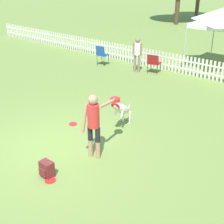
{
  "coord_description": "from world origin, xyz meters",
  "views": [
    {
      "loc": [
        5.61,
        -4.29,
        4.14
      ],
      "look_at": [
        0.87,
        1.32,
        0.77
      ],
      "focal_mm": 50.0,
      "sensor_mm": 36.0,
      "label": 1
    }
  ],
  "objects_px": {
    "frisbee_near_dog": "(73,124)",
    "spectator_standing": "(137,52)",
    "frisbee_near_handler": "(50,180)",
    "folding_chair_blue_left": "(154,62)",
    "folding_chair_center": "(102,54)",
    "backpack_on_grass": "(47,169)",
    "leaping_dog": "(122,109)",
    "handler_person": "(95,119)"
  },
  "relations": [
    {
      "from": "frisbee_near_dog",
      "to": "spectator_standing",
      "type": "distance_m",
      "value": 5.7
    },
    {
      "from": "frisbee_near_dog",
      "to": "spectator_standing",
      "type": "xyz_separation_m",
      "value": [
        -1.62,
        5.39,
        0.88
      ]
    },
    {
      "from": "frisbee_near_handler",
      "to": "folding_chair_blue_left",
      "type": "distance_m",
      "value": 8.26
    },
    {
      "from": "folding_chair_center",
      "to": "backpack_on_grass",
      "type": "bearing_deg",
      "value": 116.02
    },
    {
      "from": "leaping_dog",
      "to": "folding_chair_center",
      "type": "bearing_deg",
      "value": -58.67
    },
    {
      "from": "frisbee_near_dog",
      "to": "backpack_on_grass",
      "type": "bearing_deg",
      "value": -56.15
    },
    {
      "from": "handler_person",
      "to": "leaping_dog",
      "type": "bearing_deg",
      "value": 90.4
    },
    {
      "from": "frisbee_near_dog",
      "to": "folding_chair_blue_left",
      "type": "distance_m",
      "value": 5.78
    },
    {
      "from": "handler_person",
      "to": "spectator_standing",
      "type": "height_order",
      "value": "handler_person"
    },
    {
      "from": "frisbee_near_handler",
      "to": "leaping_dog",
      "type": "bearing_deg",
      "value": 97.19
    },
    {
      "from": "frisbee_near_dog",
      "to": "folding_chair_blue_left",
      "type": "bearing_deg",
      "value": 99.38
    },
    {
      "from": "folding_chair_blue_left",
      "to": "backpack_on_grass",
      "type": "bearing_deg",
      "value": 93.8
    },
    {
      "from": "frisbee_near_dog",
      "to": "folding_chair_blue_left",
      "type": "xyz_separation_m",
      "value": [
        -0.94,
        5.68,
        0.49
      ]
    },
    {
      "from": "leaping_dog",
      "to": "spectator_standing",
      "type": "relative_size",
      "value": 0.81
    },
    {
      "from": "frisbee_near_handler",
      "to": "spectator_standing",
      "type": "distance_m",
      "value": 8.26
    },
    {
      "from": "leaping_dog",
      "to": "folding_chair_blue_left",
      "type": "distance_m",
      "value": 5.37
    },
    {
      "from": "leaping_dog",
      "to": "frisbee_near_dog",
      "type": "xyz_separation_m",
      "value": [
        -1.22,
        -0.77,
        -0.56
      ]
    },
    {
      "from": "spectator_standing",
      "to": "leaping_dog",
      "type": "bearing_deg",
      "value": 102.54
    },
    {
      "from": "handler_person",
      "to": "leaping_dog",
      "type": "height_order",
      "value": "handler_person"
    },
    {
      "from": "leaping_dog",
      "to": "frisbee_near_handler",
      "type": "bearing_deg",
      "value": 81.59
    },
    {
      "from": "handler_person",
      "to": "folding_chair_center",
      "type": "bearing_deg",
      "value": 115.17
    },
    {
      "from": "folding_chair_blue_left",
      "to": "folding_chair_center",
      "type": "distance_m",
      "value": 2.6
    },
    {
      "from": "leaping_dog",
      "to": "handler_person",
      "type": "bearing_deg",
      "value": 90.4
    },
    {
      "from": "handler_person",
      "to": "frisbee_near_dog",
      "type": "xyz_separation_m",
      "value": [
        -1.67,
        0.82,
        -0.99
      ]
    },
    {
      "from": "spectator_standing",
      "to": "frisbee_near_handler",
      "type": "bearing_deg",
      "value": 94.01
    },
    {
      "from": "spectator_standing",
      "to": "backpack_on_grass",
      "type": "bearing_deg",
      "value": 93.04
    },
    {
      "from": "frisbee_near_handler",
      "to": "spectator_standing",
      "type": "bearing_deg",
      "value": 112.96
    },
    {
      "from": "handler_person",
      "to": "folding_chair_center",
      "type": "distance_m",
      "value": 7.9
    },
    {
      "from": "frisbee_near_handler",
      "to": "backpack_on_grass",
      "type": "bearing_deg",
      "value": 159.12
    },
    {
      "from": "leaping_dog",
      "to": "backpack_on_grass",
      "type": "height_order",
      "value": "leaping_dog"
    },
    {
      "from": "leaping_dog",
      "to": "frisbee_near_dog",
      "type": "distance_m",
      "value": 1.54
    },
    {
      "from": "frisbee_near_dog",
      "to": "folding_chair_center",
      "type": "bearing_deg",
      "value": 124.02
    },
    {
      "from": "handler_person",
      "to": "leaping_dog",
      "type": "distance_m",
      "value": 1.7
    },
    {
      "from": "handler_person",
      "to": "backpack_on_grass",
      "type": "distance_m",
      "value": 1.55
    },
    {
      "from": "leaping_dog",
      "to": "backpack_on_grass",
      "type": "xyz_separation_m",
      "value": [
        0.19,
        -2.87,
        -0.4
      ]
    },
    {
      "from": "frisbee_near_handler",
      "to": "frisbee_near_dog",
      "type": "height_order",
      "value": "same"
    },
    {
      "from": "frisbee_near_dog",
      "to": "handler_person",
      "type": "bearing_deg",
      "value": -26.05
    },
    {
      "from": "frisbee_near_dog",
      "to": "folding_chair_center",
      "type": "distance_m",
      "value": 6.25
    },
    {
      "from": "leaping_dog",
      "to": "folding_chair_center",
      "type": "relative_size",
      "value": 1.3
    },
    {
      "from": "folding_chair_blue_left",
      "to": "folding_chair_center",
      "type": "bearing_deg",
      "value": -1.34
    },
    {
      "from": "folding_chair_blue_left",
      "to": "spectator_standing",
      "type": "relative_size",
      "value": 0.56
    },
    {
      "from": "backpack_on_grass",
      "to": "spectator_standing",
      "type": "xyz_separation_m",
      "value": [
        -3.03,
        7.49,
        0.71
      ]
    }
  ]
}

